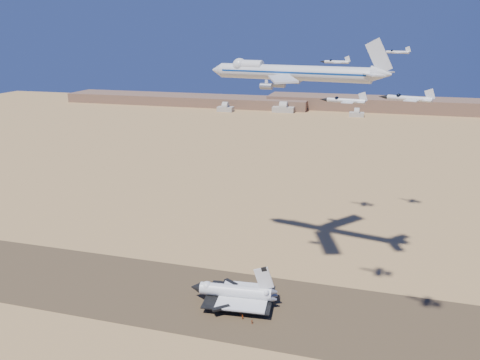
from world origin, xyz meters
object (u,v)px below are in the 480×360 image
(crew_a, at_px, (243,317))
(crew_c, at_px, (252,322))
(chase_jet_d, at_px, (397,52))
(carrier_747, at_px, (287,72))
(shuttle, at_px, (235,293))
(chase_jet_c, at_px, (336,62))
(chase_jet_b, at_px, (408,98))
(crew_b, at_px, (240,312))
(chase_jet_a, at_px, (345,100))

(crew_a, relative_size, crew_c, 1.08)
(crew_a, xyz_separation_m, crew_c, (4.21, -1.80, -0.07))
(crew_c, height_order, chase_jet_d, chase_jet_d)
(crew_c, bearing_deg, carrier_747, -31.40)
(shuttle, relative_size, chase_jet_c, 2.30)
(crew_c, bearing_deg, chase_jet_b, -133.98)
(crew_b, xyz_separation_m, chase_jet_b, (52.22, -16.44, 86.83))
(shuttle, distance_m, crew_a, 12.51)
(carrier_747, distance_m, crew_b, 99.71)
(carrier_747, relative_size, chase_jet_a, 5.01)
(chase_jet_c, bearing_deg, crew_b, -95.49)
(chase_jet_a, relative_size, chase_jet_d, 1.10)
(shuttle, relative_size, chase_jet_a, 2.26)
(chase_jet_b, bearing_deg, crew_a, -178.23)
(shuttle, relative_size, crew_a, 18.57)
(crew_a, distance_m, chase_jet_c, 133.68)
(crew_a, bearing_deg, chase_jet_b, -91.59)
(carrier_747, relative_size, crew_c, 44.32)
(crew_c, distance_m, chase_jet_d, 152.97)
(chase_jet_a, xyz_separation_m, chase_jet_c, (-10.17, 86.83, 7.63))
(shuttle, xyz_separation_m, crew_b, (4.32, -7.37, -3.78))
(crew_c, relative_size, chase_jet_a, 0.11)
(shuttle, relative_size, crew_c, 20.02)
(chase_jet_b, height_order, chase_jet_d, chase_jet_d)
(shuttle, relative_size, crew_b, 20.58)
(crew_a, relative_size, chase_jet_a, 0.12)
(crew_b, relative_size, chase_jet_d, 0.12)
(carrier_747, height_order, crew_c, carrier_747)
(chase_jet_d, bearing_deg, carrier_747, -110.31)
(chase_jet_d, bearing_deg, crew_b, -99.46)
(shuttle, height_order, chase_jet_b, chase_jet_b)
(chase_jet_a, relative_size, chase_jet_c, 1.02)
(crew_b, xyz_separation_m, chase_jet_d, (53.20, 105.58, 94.85))
(chase_jet_d, bearing_deg, shuttle, -103.08)
(carrier_747, relative_size, chase_jet_c, 5.09)
(carrier_747, height_order, chase_jet_b, carrier_747)
(crew_b, height_order, crew_c, crew_c)
(shuttle, distance_m, crew_b, 9.34)
(crew_b, bearing_deg, chase_jet_c, -61.63)
(shuttle, bearing_deg, chase_jet_c, 66.71)
(crew_a, xyz_separation_m, chase_jet_c, (22.27, 96.19, 90.13))
(carrier_747, distance_m, chase_jet_d, 75.49)
(crew_a, height_order, chase_jet_d, chase_jet_d)
(carrier_747, bearing_deg, chase_jet_a, -44.95)
(shuttle, distance_m, chase_jet_b, 103.25)
(crew_c, xyz_separation_m, chase_jet_c, (18.06, 97.99, 90.20))
(shuttle, xyz_separation_m, crew_a, (6.04, -10.31, -3.69))
(chase_jet_a, distance_m, chase_jet_b, 29.44)
(shuttle, bearing_deg, chase_jet_a, -6.46)
(carrier_747, relative_size, chase_jet_b, 5.36)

